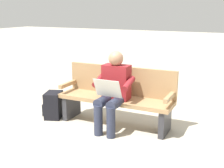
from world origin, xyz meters
The scene contains 4 objects.
ground_plane centered at (0.00, 0.00, 0.00)m, with size 40.00×40.00×0.00m, color #B7AD99.
bench_near centered at (0.00, -0.07, 0.46)m, with size 1.81×0.51×0.90m.
person_seated centered at (-0.05, 0.16, 0.63)m, with size 0.58×0.58×1.18m.
backpack centered at (1.06, 0.17, 0.22)m, with size 0.37×0.40×0.44m.
Camera 1 is at (-1.87, 3.84, 1.77)m, focal length 46.56 mm.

